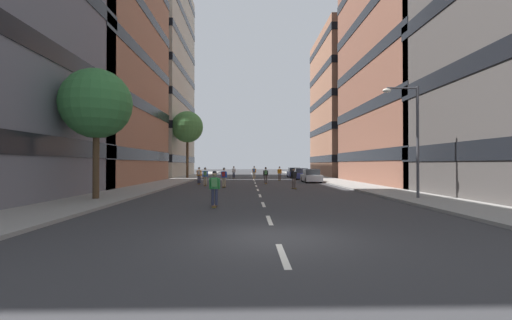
{
  "coord_description": "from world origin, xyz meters",
  "views": [
    {
      "loc": [
        -0.81,
        -10.01,
        2.12
      ],
      "look_at": [
        0.0,
        24.16,
        2.49
      ],
      "focal_mm": 24.34,
      "sensor_mm": 36.0,
      "label": 1
    }
  ],
  "objects_px": {
    "parked_car_near": "(311,176)",
    "skater_5": "(280,173)",
    "parked_car_mid": "(294,173)",
    "skater_1": "(199,174)",
    "skater_2": "(294,177)",
    "skater_8": "(215,186)",
    "parked_car_far": "(301,174)",
    "skater_6": "(254,171)",
    "skater_7": "(234,172)",
    "skater_4": "(205,175)",
    "street_tree_mid": "(187,127)",
    "street_tree_near": "(96,104)",
    "skater_3": "(224,176)",
    "skater_0": "(266,174)",
    "streetlamp_right": "(411,129)"
  },
  "relations": [
    {
      "from": "parked_car_mid",
      "to": "skater_1",
      "type": "distance_m",
      "value": 21.68
    },
    {
      "from": "parked_car_near",
      "to": "skater_3",
      "type": "bearing_deg",
      "value": -138.46
    },
    {
      "from": "skater_0",
      "to": "skater_6",
      "type": "xyz_separation_m",
      "value": [
        -0.98,
        13.01,
        0.0
      ]
    },
    {
      "from": "street_tree_near",
      "to": "skater_0",
      "type": "height_order",
      "value": "street_tree_near"
    },
    {
      "from": "parked_car_far",
      "to": "skater_7",
      "type": "xyz_separation_m",
      "value": [
        -9.24,
        3.15,
        0.29
      ]
    },
    {
      "from": "streetlamp_right",
      "to": "street_tree_near",
      "type": "bearing_deg",
      "value": 179.91
    },
    {
      "from": "street_tree_mid",
      "to": "skater_4",
      "type": "relative_size",
      "value": 5.35
    },
    {
      "from": "parked_car_far",
      "to": "skater_5",
      "type": "xyz_separation_m",
      "value": [
        -3.18,
        -3.14,
        0.29
      ]
    },
    {
      "from": "skater_7",
      "to": "skater_0",
      "type": "bearing_deg",
      "value": -74.06
    },
    {
      "from": "parked_car_near",
      "to": "parked_car_far",
      "type": "distance_m",
      "value": 7.79
    },
    {
      "from": "skater_8",
      "to": "skater_6",
      "type": "bearing_deg",
      "value": 85.56
    },
    {
      "from": "skater_7",
      "to": "street_tree_mid",
      "type": "bearing_deg",
      "value": -177.14
    },
    {
      "from": "parked_car_far",
      "to": "street_tree_near",
      "type": "height_order",
      "value": "street_tree_near"
    },
    {
      "from": "skater_6",
      "to": "skater_0",
      "type": "bearing_deg",
      "value": -85.7
    },
    {
      "from": "skater_1",
      "to": "skater_8",
      "type": "bearing_deg",
      "value": -79.82
    },
    {
      "from": "parked_car_far",
      "to": "skater_8",
      "type": "xyz_separation_m",
      "value": [
        -8.83,
        -30.11,
        0.32
      ]
    },
    {
      "from": "parked_car_mid",
      "to": "streetlamp_right",
      "type": "xyz_separation_m",
      "value": [
        2.34,
        -33.91,
        3.44
      ]
    },
    {
      "from": "parked_car_mid",
      "to": "skater_4",
      "type": "relative_size",
      "value": 2.47
    },
    {
      "from": "skater_0",
      "to": "skater_8",
      "type": "relative_size",
      "value": 1.0
    },
    {
      "from": "skater_3",
      "to": "skater_7",
      "type": "relative_size",
      "value": 1.0
    },
    {
      "from": "streetlamp_right",
      "to": "skater_6",
      "type": "relative_size",
      "value": 3.65
    },
    {
      "from": "street_tree_mid",
      "to": "skater_0",
      "type": "height_order",
      "value": "street_tree_mid"
    },
    {
      "from": "parked_car_mid",
      "to": "street_tree_near",
      "type": "height_order",
      "value": "street_tree_near"
    },
    {
      "from": "skater_4",
      "to": "skater_5",
      "type": "xyz_separation_m",
      "value": [
        8.1,
        10.68,
        -0.03
      ]
    },
    {
      "from": "streetlamp_right",
      "to": "skater_5",
      "type": "relative_size",
      "value": 3.65
    },
    {
      "from": "skater_6",
      "to": "skater_7",
      "type": "distance_m",
      "value": 3.03
    },
    {
      "from": "parked_car_near",
      "to": "skater_7",
      "type": "distance_m",
      "value": 14.32
    },
    {
      "from": "skater_6",
      "to": "skater_8",
      "type": "height_order",
      "value": "same"
    },
    {
      "from": "skater_4",
      "to": "skater_7",
      "type": "distance_m",
      "value": 17.09
    },
    {
      "from": "skater_5",
      "to": "skater_4",
      "type": "bearing_deg",
      "value": -127.17
    },
    {
      "from": "parked_car_near",
      "to": "skater_0",
      "type": "distance_m",
      "value": 6.01
    },
    {
      "from": "skater_7",
      "to": "skater_1",
      "type": "bearing_deg",
      "value": -101.95
    },
    {
      "from": "parked_car_far",
      "to": "street_tree_near",
      "type": "xyz_separation_m",
      "value": [
        -15.88,
        -27.05,
        4.84
      ]
    },
    {
      "from": "street_tree_near",
      "to": "skater_0",
      "type": "relative_size",
      "value": 4.16
    },
    {
      "from": "parked_car_near",
      "to": "skater_5",
      "type": "relative_size",
      "value": 2.47
    },
    {
      "from": "skater_4",
      "to": "parked_car_mid",
      "type": "bearing_deg",
      "value": 61.35
    },
    {
      "from": "parked_car_far",
      "to": "street_tree_mid",
      "type": "xyz_separation_m",
      "value": [
        -15.88,
        2.81,
        6.68
      ]
    },
    {
      "from": "street_tree_near",
      "to": "skater_6",
      "type": "height_order",
      "value": "street_tree_near"
    },
    {
      "from": "skater_5",
      "to": "skater_7",
      "type": "bearing_deg",
      "value": 133.94
    },
    {
      "from": "skater_4",
      "to": "skater_8",
      "type": "distance_m",
      "value": 16.47
    },
    {
      "from": "parked_car_near",
      "to": "skater_0",
      "type": "height_order",
      "value": "skater_0"
    },
    {
      "from": "skater_2",
      "to": "skater_8",
      "type": "distance_m",
      "value": 13.47
    },
    {
      "from": "parked_car_near",
      "to": "parked_car_mid",
      "type": "relative_size",
      "value": 1.0
    },
    {
      "from": "skater_5",
      "to": "parked_car_near",
      "type": "bearing_deg",
      "value": -55.61
    },
    {
      "from": "street_tree_mid",
      "to": "skater_1",
      "type": "distance_m",
      "value": 15.69
    },
    {
      "from": "parked_car_near",
      "to": "street_tree_near",
      "type": "distance_m",
      "value": 25.42
    },
    {
      "from": "street_tree_mid",
      "to": "skater_6",
      "type": "xyz_separation_m",
      "value": [
        9.58,
        -0.38,
        -6.36
      ]
    },
    {
      "from": "skater_5",
      "to": "street_tree_near",
      "type": "bearing_deg",
      "value": -117.97
    },
    {
      "from": "parked_car_far",
      "to": "parked_car_mid",
      "type": "bearing_deg",
      "value": 90.0
    },
    {
      "from": "skater_1",
      "to": "street_tree_near",
      "type": "bearing_deg",
      "value": -102.78
    }
  ]
}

